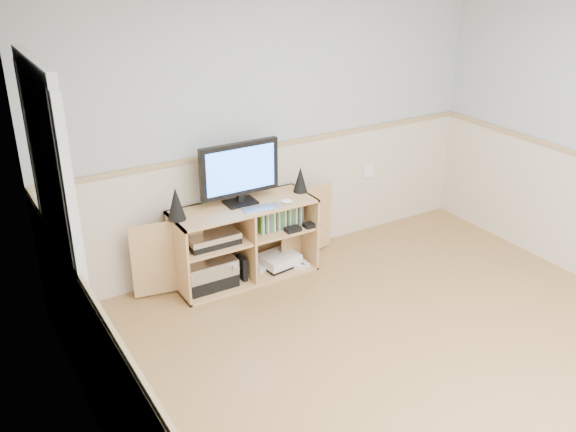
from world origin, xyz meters
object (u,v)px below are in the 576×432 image
object	(u,v)px
media_cabinet	(241,238)
game_consoles	(278,261)
monitor	(240,171)
keyboard	(263,208)

from	to	relation	value
media_cabinet	game_consoles	bearing A→B (deg)	-12.24
media_cabinet	monitor	size ratio (longest dim) A/B	2.75
keyboard	media_cabinet	bearing A→B (deg)	125.47
keyboard	game_consoles	xyz separation A→B (m)	(0.20, 0.13, -0.59)
monitor	keyboard	world-z (taller)	monitor
media_cabinet	keyboard	size ratio (longest dim) A/B	5.85
media_cabinet	monitor	xyz separation A→B (m)	(-0.00, -0.01, 0.60)
media_cabinet	game_consoles	size ratio (longest dim) A/B	4.05
keyboard	monitor	bearing A→B (deg)	126.17
media_cabinet	monitor	distance (m)	0.60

